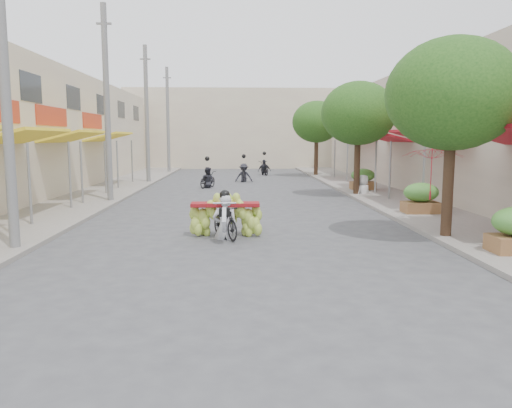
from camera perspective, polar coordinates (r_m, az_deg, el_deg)
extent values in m
plane|color=#4C4D51|center=(9.20, -1.34, -9.40)|extent=(120.00, 120.00, 0.00)
cube|color=gray|center=(24.92, -18.18, 1.13)|extent=(4.00, 60.00, 0.12)
cube|color=gray|center=(24.98, 14.42, 1.29)|extent=(4.00, 60.00, 0.12)
cylinder|color=slate|center=(15.01, -26.47, 1.38)|extent=(0.08, 0.08, 2.55)
cube|color=yellow|center=(18.20, -24.98, 7.06)|extent=(1.77, 4.00, 0.53)
cylinder|color=slate|center=(16.29, -24.46, 1.91)|extent=(0.08, 0.08, 2.55)
cylinder|color=slate|center=(19.65, -20.51, 2.97)|extent=(0.08, 0.08, 2.55)
cube|color=yellow|center=(22.90, -20.12, 7.26)|extent=(1.77, 4.00, 0.53)
cylinder|color=slate|center=(20.98, -19.31, 3.28)|extent=(0.08, 0.08, 2.55)
cylinder|color=slate|center=(24.44, -16.84, 3.93)|extent=(0.08, 0.08, 2.55)
cube|color=#B43018|center=(23.20, -22.32, 9.26)|extent=(0.10, 3.50, 0.80)
cube|color=yellow|center=(28.67, -16.43, 7.38)|extent=(1.77, 4.00, 0.53)
cylinder|color=slate|center=(26.76, -15.55, 4.26)|extent=(0.08, 0.08, 2.55)
cylinder|color=slate|center=(30.27, -13.98, 4.66)|extent=(0.08, 0.08, 2.55)
cube|color=#B43018|center=(28.91, -18.20, 9.00)|extent=(0.10, 3.50, 0.80)
cube|color=#1E2328|center=(21.41, -24.37, 12.03)|extent=(0.08, 2.00, 1.10)
cube|color=#1E2328|center=(26.10, -20.18, 11.31)|extent=(0.08, 2.00, 1.10)
cube|color=#1E2328|center=(30.89, -17.28, 10.77)|extent=(0.08, 2.00, 1.10)
cube|color=#1E2328|center=(35.74, -15.18, 10.37)|extent=(0.08, 2.00, 1.10)
cube|color=#1E2328|center=(40.62, -13.58, 10.05)|extent=(0.08, 2.00, 1.10)
cube|color=#B9AB99|center=(25.83, 26.07, 7.49)|extent=(8.00, 40.00, 6.00)
cylinder|color=slate|center=(16.11, 21.36, 2.02)|extent=(0.08, 0.08, 2.55)
cube|color=#AE1722|center=(20.15, 19.06, 7.33)|extent=(1.77, 4.20, 0.53)
cylinder|color=slate|center=(18.14, 18.60, 2.70)|extent=(0.08, 0.08, 2.55)
cylinder|color=slate|center=(21.72, 15.07, 3.58)|extent=(0.08, 0.08, 2.55)
cube|color=#AE1722|center=(25.84, 14.24, 7.47)|extent=(1.77, 4.20, 0.53)
cylinder|color=slate|center=(23.83, 13.51, 3.96)|extent=(0.08, 0.08, 2.55)
cylinder|color=slate|center=(27.50, 11.38, 4.47)|extent=(0.08, 0.08, 2.55)
cube|color=#AE1722|center=(31.64, 11.17, 7.53)|extent=(1.77, 4.20, 0.53)
cylinder|color=slate|center=(29.64, 10.39, 4.71)|extent=(0.08, 0.08, 2.55)
cylinder|color=slate|center=(33.36, 8.98, 5.04)|extent=(0.08, 0.08, 2.55)
cube|color=beige|center=(46.81, -2.03, 8.55)|extent=(20.00, 6.00, 7.00)
cylinder|color=slate|center=(13.00, -26.81, 12.57)|extent=(0.24, 0.24, 8.00)
cylinder|color=slate|center=(21.50, -16.67, 10.75)|extent=(0.24, 0.24, 8.00)
cube|color=slate|center=(21.93, -17.00, 19.12)|extent=(0.60, 0.08, 0.08)
cylinder|color=slate|center=(30.30, -12.38, 9.87)|extent=(0.24, 0.24, 8.00)
cube|color=slate|center=(30.60, -12.55, 15.86)|extent=(0.60, 0.08, 0.08)
cylinder|color=slate|center=(39.18, -10.03, 9.36)|extent=(0.24, 0.24, 8.00)
cube|color=slate|center=(39.42, -10.14, 14.02)|extent=(0.60, 0.08, 0.08)
cylinder|color=#3A2719|center=(13.98, 21.12, 2.60)|extent=(0.28, 0.28, 3.20)
ellipsoid|color=#2A5819|center=(13.99, 21.56, 11.61)|extent=(3.40, 3.40, 2.90)
cylinder|color=#3A2719|center=(23.49, 11.48, 4.76)|extent=(0.28, 0.28, 3.20)
ellipsoid|color=#2A5819|center=(23.49, 11.62, 10.12)|extent=(3.40, 3.40, 2.90)
cylinder|color=#3A2719|center=(35.25, 6.89, 5.74)|extent=(0.28, 0.28, 3.20)
ellipsoid|color=#2A5819|center=(35.26, 6.94, 9.31)|extent=(3.40, 3.40, 2.90)
cube|color=brown|center=(18.10, 18.30, -0.17)|extent=(1.20, 0.80, 0.50)
ellipsoid|color=#478A33|center=(18.04, 18.37, 1.65)|extent=(1.20, 0.88, 0.66)
cube|color=brown|center=(25.70, 12.10, 2.22)|extent=(1.20, 0.80, 0.50)
ellipsoid|color=#478A33|center=(25.65, 12.13, 3.51)|extent=(1.20, 0.88, 0.66)
imported|color=black|center=(13.38, -3.55, -2.01)|extent=(1.06, 1.62, 0.93)
cylinder|color=silver|center=(12.71, -3.63, -1.80)|extent=(0.10, 0.66, 0.66)
cube|color=black|center=(12.78, -3.62, -0.93)|extent=(0.28, 0.22, 0.22)
cylinder|color=silver|center=(12.85, -3.62, 0.10)|extent=(0.60, 0.05, 0.05)
cube|color=maroon|center=(13.66, -3.53, -0.04)|extent=(1.86, 0.55, 0.10)
imported|color=silver|center=(13.23, -3.58, 1.17)|extent=(0.66, 0.49, 1.83)
sphere|color=black|center=(13.13, -3.62, 5.01)|extent=(0.28, 0.28, 0.28)
imported|color=red|center=(16.31, 19.61, 6.24)|extent=(2.16, 2.16, 1.67)
imported|color=silver|center=(23.69, 12.21, 3.27)|extent=(0.99, 0.90, 1.73)
imported|color=black|center=(27.16, -5.57, 2.79)|extent=(1.15, 1.69, 0.89)
imported|color=#282830|center=(27.11, -5.59, 4.22)|extent=(0.92, 0.75, 1.65)
sphere|color=black|center=(27.09, -5.60, 5.18)|extent=(0.26, 0.26, 0.26)
imported|color=black|center=(30.74, -1.40, 3.47)|extent=(0.52, 1.71, 1.00)
imported|color=#282830|center=(30.70, -1.41, 4.64)|extent=(1.07, 0.58, 1.65)
sphere|color=black|center=(30.68, -1.41, 5.49)|extent=(0.26, 0.26, 0.26)
imported|color=black|center=(36.38, 0.96, 4.11)|extent=(0.99, 1.87, 1.00)
imported|color=#282830|center=(36.35, 0.96, 5.09)|extent=(1.05, 0.72, 1.65)
sphere|color=black|center=(36.34, 0.96, 5.81)|extent=(0.26, 0.26, 0.26)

